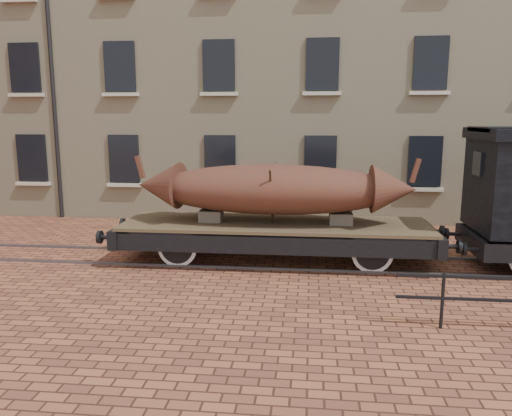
# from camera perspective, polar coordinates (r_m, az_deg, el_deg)

# --- Properties ---
(ground) EXTENTS (90.00, 90.00, 0.00)m
(ground) POSITION_cam_1_polar(r_m,az_deg,el_deg) (12.91, 3.05, -6.15)
(ground) COLOR brown
(warehouse_cream) EXTENTS (40.00, 10.19, 14.00)m
(warehouse_cream) POSITION_cam_1_polar(r_m,az_deg,el_deg) (22.73, 12.72, 18.53)
(warehouse_cream) COLOR beige
(warehouse_cream) RESTS_ON ground
(rail_track) EXTENTS (30.00, 1.52, 0.06)m
(rail_track) POSITION_cam_1_polar(r_m,az_deg,el_deg) (12.90, 3.05, -6.02)
(rail_track) COLOR #59595E
(rail_track) RESTS_ON ground
(flatcar_wagon) EXTENTS (8.72, 2.37, 1.32)m
(flatcar_wagon) POSITION_cam_1_polar(r_m,az_deg,el_deg) (12.72, 2.18, -2.57)
(flatcar_wagon) COLOR brown
(flatcar_wagon) RESTS_ON ground
(iron_boat) EXTENTS (7.13, 2.08, 1.68)m
(iron_boat) POSITION_cam_1_polar(r_m,az_deg,el_deg) (12.53, 1.95, 2.20)
(iron_boat) COLOR #58281B
(iron_boat) RESTS_ON flatcar_wagon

